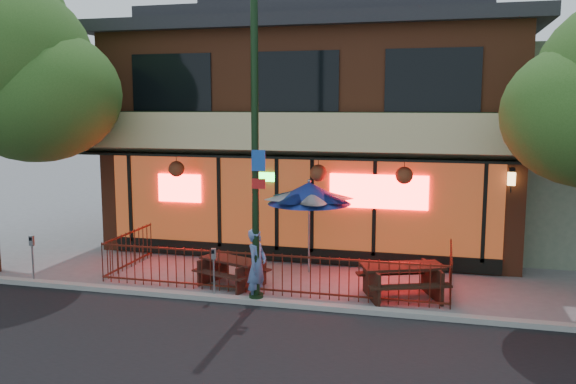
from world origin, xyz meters
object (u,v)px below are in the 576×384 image
Objects in this scene: picnic_table_left at (232,268)px; patio_umbrella at (309,193)px; pedestrian at (257,266)px; parking_meter_far at (32,251)px; parking_meter_near at (214,265)px; street_light at (255,162)px; picnic_table_right at (402,276)px.

patio_umbrella reaches higher than picnic_table_left.
pedestrian is 1.37× the size of parking_meter_far.
patio_umbrella reaches higher than parking_meter_near.
parking_meter_far is at bearing -156.80° from patio_umbrella.
parking_meter_far is at bearing 179.97° from street_light.
picnic_table_left is 1.55× the size of parking_meter_far.
pedestrian is at bearing -102.56° from patio_umbrella.
street_light is 2.32m from pedestrian.
picnic_table_left is at bearing -134.03° from patio_umbrella.
patio_umbrella is 2.05× the size of parking_meter_far.
street_light is 2.56m from parking_meter_near.
street_light reaches higher than parking_meter_near.
picnic_table_left is 4.92m from parking_meter_far.
patio_umbrella is at bearing -2.82° from pedestrian.
picnic_table_right is 1.34× the size of pedestrian.
parking_meter_near is at bearing -91.68° from picnic_table_left.
parking_meter_far is (-4.75, -0.00, 0.02)m from parking_meter_near.
picnic_table_left is 0.84× the size of picnic_table_right.
street_light reaches higher than picnic_table_left.
picnic_table_right is at bearing 14.92° from parking_meter_near.
pedestrian is (-3.13, -1.05, 0.32)m from picnic_table_right.
street_light is 3.08m from picnic_table_left.
picnic_table_left is (-0.97, 1.10, -2.71)m from street_light.
pedestrian is (0.00, 0.05, -2.32)m from street_light.
street_light is 5.79× the size of parking_meter_far.
parking_meter_near is 4.75m from parking_meter_far.
parking_meter_far is (-4.78, -1.10, 0.38)m from picnic_table_left.
picnic_table_left is at bearing 131.33° from street_light.
parking_meter_near is 0.97× the size of parking_meter_far.
pedestrian is at bearing 87.29° from street_light.
street_light is at bearing -102.37° from patio_umbrella.
street_light reaches higher than patio_umbrella.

